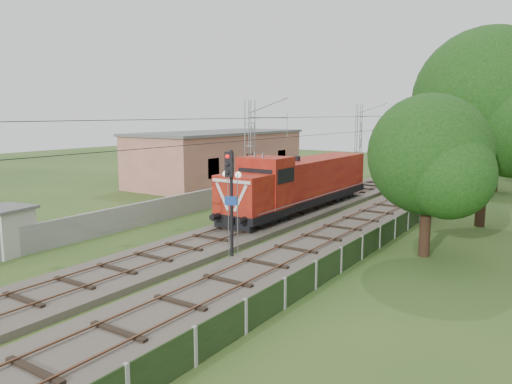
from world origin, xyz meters
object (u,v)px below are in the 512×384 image
Objects in this scene: locomotive at (300,183)px; coach_rake at (509,138)px; signal_post at (230,186)px; relay_hut at (6,230)px.

coach_rake is (5.00, 70.31, 0.45)m from locomotive.
signal_post is at bearing -91.43° from coach_rake.
locomotive reaches higher than relay_hut.
signal_post is (-2.06, -82.63, 1.04)m from coach_rake.
locomotive is 70.49m from coach_rake.
signal_post is at bearing 26.29° from relay_hut.
signal_post reaches higher than locomotive.
coach_rake is at bearing 81.96° from relay_hut.
signal_post reaches higher than relay_hut.
coach_rake is 88.62m from relay_hut.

